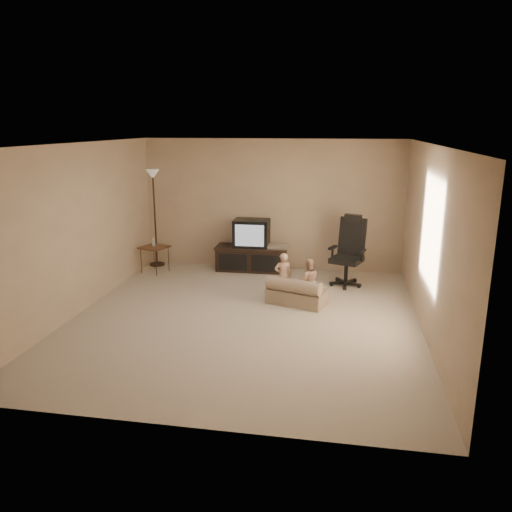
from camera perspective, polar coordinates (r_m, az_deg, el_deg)
The scene contains 9 objects.
floor at distance 7.36m, azimuth -1.32°, elevation -7.17°, with size 5.50×5.50×0.00m, color beige.
room_shell at distance 6.94m, azimuth -1.40°, elevation 4.55°, with size 5.50×5.50×5.50m.
tv_stand at distance 9.63m, azimuth -0.49°, elevation 0.75°, with size 1.41×0.53×1.00m.
office_chair at distance 8.90m, azimuth 10.48°, elevation -0.48°, with size 0.73×0.75×1.24m.
side_table at distance 9.68m, azimuth -11.55°, elevation 0.98°, with size 0.58×0.58×0.68m.
floor_lamp at distance 10.01m, azimuth -11.61°, elevation 6.70°, with size 0.30×0.30×1.91m.
child_sofa at distance 7.89m, azimuth 4.60°, elevation -4.28°, with size 1.01×0.76×0.44m.
toddler_left at distance 8.07m, azimuth 3.11°, elevation -2.29°, with size 0.28×0.20×0.76m, color tan.
toddler_right at distance 7.93m, azimuth 5.96°, elevation -2.84°, with size 0.35×0.19×0.72m, color tan.
Camera 1 is at (1.34, -6.69, 2.75)m, focal length 35.00 mm.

